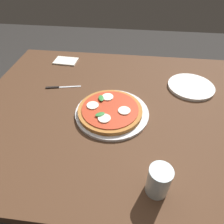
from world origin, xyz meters
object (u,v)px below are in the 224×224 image
Objects in this scene: serving_tray at (112,113)px; pizza at (110,110)px; napkin at (66,61)px; dining_table at (115,123)px; plate_white at (191,87)px; knife at (59,87)px; glass_cup at (159,181)px.

pizza is at bearing 29.03° from serving_tray.
napkin is at bearing -52.18° from serving_tray.
napkin reaches higher than dining_table.
napkin is at bearing -15.00° from plate_white.
knife is at bearing -20.24° from dining_table.
knife is 1.64× the size of glass_cup.
pizza is 0.36m from glass_cup.
glass_cup is at bearing 113.76° from dining_table.
serving_tray is at bearing 32.92° from plate_white.
glass_cup reaches higher than knife.
dining_table is at bearing -108.11° from pizza.
plate_white is 1.30× the size of knife.
knife is at bearing -29.08° from serving_tray.
dining_table is at bearing 27.67° from plate_white.
serving_tray is 0.02m from pizza.
pizza is at bearing -60.19° from glass_cup.
plate_white reaches higher than knife.
dining_table is 0.43m from glass_cup.
pizza is 2.58× the size of glass_cup.
knife is 0.66m from glass_cup.
serving_tray is 0.32m from knife.
serving_tray is (0.01, 0.05, 0.11)m from dining_table.
glass_cup is (-0.45, 0.47, 0.05)m from knife.
pizza reaches higher than knife.
glass_cup is at bearing 123.98° from napkin.
glass_cup is at bearing 133.75° from knife.
knife is (0.27, -0.16, -0.02)m from pizza.
napkin is (0.68, -0.18, -0.00)m from plate_white.
serving_tray is at bearing 127.82° from napkin.
glass_cup is (-0.49, 0.73, 0.05)m from napkin.
dining_table is 4.04× the size of serving_tray.
dining_table is 0.14m from pizza.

